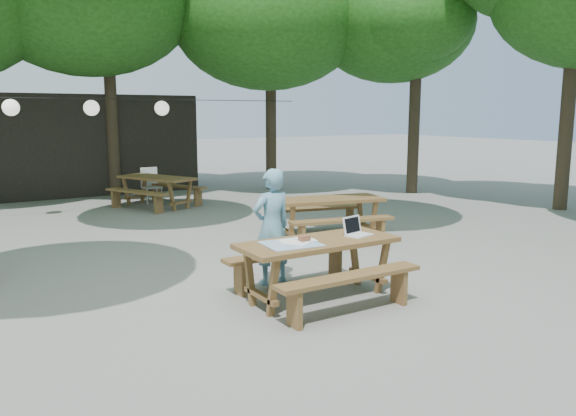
{
  "coord_description": "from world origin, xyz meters",
  "views": [
    {
      "loc": [
        -3.08,
        -6.92,
        2.29
      ],
      "look_at": [
        0.75,
        -0.7,
        1.05
      ],
      "focal_mm": 35.0,
      "sensor_mm": 36.0,
      "label": 1
    }
  ],
  "objects": [
    {
      "name": "paper_lanterns",
      "position": [
        -0.19,
        6.0,
        2.4
      ],
      "size": [
        9.0,
        0.34,
        0.38
      ],
      "color": "black",
      "rests_on": "ground"
    },
    {
      "name": "tabletop_clutter",
      "position": [
        0.41,
        -1.39,
        0.76
      ],
      "size": [
        0.73,
        0.61,
        0.08
      ],
      "color": "teal",
      "rests_on": "main_picnic_table"
    },
    {
      "name": "picnic_table_ne",
      "position": [
        2.88,
        1.36,
        0.39
      ],
      "size": [
        2.21,
        1.97,
        0.75
      ],
      "rotation": [
        0.0,
        0.0,
        -0.23
      ],
      "color": "brown",
      "rests_on": "ground"
    },
    {
      "name": "plastic_chair",
      "position": [
        1.45,
        7.16,
        0.26
      ],
      "size": [
        0.44,
        0.44,
        0.9
      ],
      "rotation": [
        0.0,
        0.0,
        0.01
      ],
      "color": "silver",
      "rests_on": "ground"
    },
    {
      "name": "picnic_table_far_e",
      "position": [
        1.35,
        6.43,
        0.39
      ],
      "size": [
        2.22,
        2.38,
        0.75
      ],
      "rotation": [
        0.0,
        0.0,
        1.99
      ],
      "color": "brown",
      "rests_on": "ground"
    },
    {
      "name": "ground",
      "position": [
        0.0,
        0.0,
        0.0
      ],
      "size": [
        80.0,
        80.0,
        0.0
      ],
      "primitive_type": "plane",
      "color": "slate",
      "rests_on": "ground"
    },
    {
      "name": "laptop",
      "position": [
        1.32,
        -1.42,
        0.81
      ],
      "size": [
        0.38,
        0.33,
        0.24
      ],
      "rotation": [
        0.0,
        0.0,
        0.24
      ],
      "color": "white",
      "rests_on": "main_picnic_table"
    },
    {
      "name": "pavilion",
      "position": [
        0.5,
        10.5,
        1.4
      ],
      "size": [
        6.0,
        3.0,
        2.8
      ],
      "primitive_type": "cube",
      "color": "black",
      "rests_on": "ground"
    },
    {
      "name": "woman",
      "position": [
        0.6,
        -0.53,
        0.78
      ],
      "size": [
        0.59,
        0.41,
        1.57
      ],
      "primitive_type": "imported",
      "rotation": [
        0.0,
        0.0,
        3.2
      ],
      "color": "#669DBA",
      "rests_on": "ground"
    },
    {
      "name": "main_picnic_table",
      "position": [
        0.75,
        -1.4,
        0.39
      ],
      "size": [
        2.0,
        1.58,
        0.75
      ],
      "color": "brown",
      "rests_on": "ground"
    }
  ]
}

